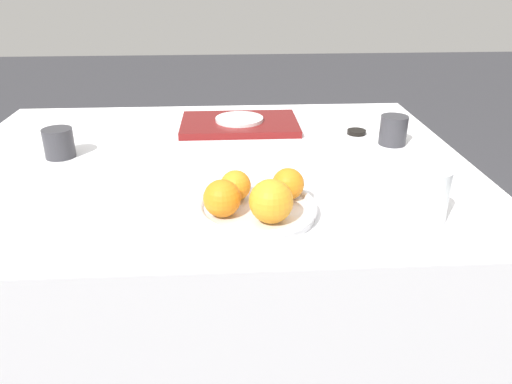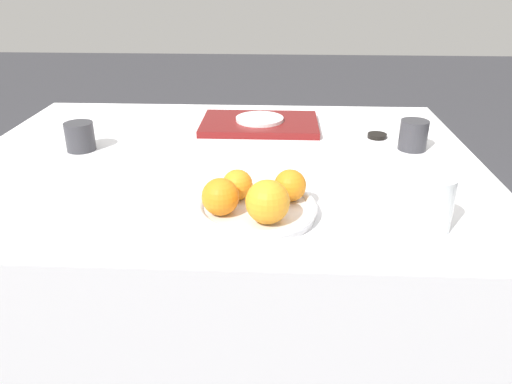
{
  "view_description": "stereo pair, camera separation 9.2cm",
  "coord_description": "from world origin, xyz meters",
  "px_view_note": "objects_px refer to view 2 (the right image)",
  "views": [
    {
      "loc": [
        0.05,
        -1.17,
        1.21
      ],
      "look_at": [
        0.1,
        -0.31,
        0.8
      ],
      "focal_mm": 35.0,
      "sensor_mm": 36.0,
      "label": 1
    },
    {
      "loc": [
        0.14,
        -1.17,
        1.21
      ],
      "look_at": [
        0.1,
        -0.31,
        0.8
      ],
      "focal_mm": 35.0,
      "sensor_mm": 36.0,
      "label": 2
    }
  ],
  "objects_px": {
    "fruit_platter": "(256,209)",
    "orange_3": "(268,202)",
    "orange_2": "(290,185)",
    "side_plate": "(260,119)",
    "cup_1": "(413,135)",
    "orange_0": "(220,197)",
    "cup_0": "(80,137)",
    "water_glass": "(433,203)",
    "soy_dish": "(377,136)",
    "serving_tray": "(260,124)",
    "orange_1": "(237,185)"
  },
  "relations": [
    {
      "from": "fruit_platter",
      "to": "orange_3",
      "type": "relative_size",
      "value": 2.94
    },
    {
      "from": "fruit_platter",
      "to": "water_glass",
      "type": "height_order",
      "value": "water_glass"
    },
    {
      "from": "water_glass",
      "to": "soy_dish",
      "type": "bearing_deg",
      "value": 90.65
    },
    {
      "from": "cup_0",
      "to": "water_glass",
      "type": "bearing_deg",
      "value": -25.79
    },
    {
      "from": "orange_2",
      "to": "cup_0",
      "type": "height_order",
      "value": "orange_2"
    },
    {
      "from": "serving_tray",
      "to": "cup_0",
      "type": "xyz_separation_m",
      "value": [
        -0.46,
        -0.22,
        0.03
      ]
    },
    {
      "from": "orange_1",
      "to": "serving_tray",
      "type": "height_order",
      "value": "orange_1"
    },
    {
      "from": "orange_2",
      "to": "serving_tray",
      "type": "distance_m",
      "value": 0.54
    },
    {
      "from": "orange_3",
      "to": "cup_0",
      "type": "relative_size",
      "value": 1.09
    },
    {
      "from": "orange_2",
      "to": "water_glass",
      "type": "bearing_deg",
      "value": -15.25
    },
    {
      "from": "orange_0",
      "to": "cup_1",
      "type": "xyz_separation_m",
      "value": [
        0.46,
        0.43,
        -0.02
      ]
    },
    {
      "from": "fruit_platter",
      "to": "orange_0",
      "type": "relative_size",
      "value": 3.37
    },
    {
      "from": "orange_1",
      "to": "side_plate",
      "type": "xyz_separation_m",
      "value": [
        0.02,
        0.53,
        -0.02
      ]
    },
    {
      "from": "water_glass",
      "to": "serving_tray",
      "type": "bearing_deg",
      "value": 119.3
    },
    {
      "from": "cup_1",
      "to": "orange_2",
      "type": "bearing_deg",
      "value": -132.15
    },
    {
      "from": "water_glass",
      "to": "side_plate",
      "type": "xyz_separation_m",
      "value": [
        -0.34,
        0.61,
        -0.03
      ]
    },
    {
      "from": "side_plate",
      "to": "cup_0",
      "type": "height_order",
      "value": "cup_0"
    },
    {
      "from": "serving_tray",
      "to": "cup_1",
      "type": "xyz_separation_m",
      "value": [
        0.41,
        -0.17,
        0.03
      ]
    },
    {
      "from": "orange_1",
      "to": "side_plate",
      "type": "relative_size",
      "value": 0.43
    },
    {
      "from": "fruit_platter",
      "to": "orange_1",
      "type": "height_order",
      "value": "orange_1"
    },
    {
      "from": "orange_3",
      "to": "side_plate",
      "type": "height_order",
      "value": "orange_3"
    },
    {
      "from": "orange_1",
      "to": "water_glass",
      "type": "distance_m",
      "value": 0.37
    },
    {
      "from": "orange_3",
      "to": "cup_0",
      "type": "height_order",
      "value": "orange_3"
    },
    {
      "from": "fruit_platter",
      "to": "serving_tray",
      "type": "xyz_separation_m",
      "value": [
        -0.02,
        0.57,
        -0.0
      ]
    },
    {
      "from": "serving_tray",
      "to": "cup_1",
      "type": "relative_size",
      "value": 4.39
    },
    {
      "from": "cup_0",
      "to": "cup_1",
      "type": "bearing_deg",
      "value": 3.0
    },
    {
      "from": "fruit_platter",
      "to": "water_glass",
      "type": "distance_m",
      "value": 0.33
    },
    {
      "from": "cup_1",
      "to": "soy_dish",
      "type": "distance_m",
      "value": 0.12
    },
    {
      "from": "water_glass",
      "to": "serving_tray",
      "type": "height_order",
      "value": "water_glass"
    },
    {
      "from": "serving_tray",
      "to": "fruit_platter",
      "type": "bearing_deg",
      "value": -88.39
    },
    {
      "from": "orange_1",
      "to": "orange_2",
      "type": "xyz_separation_m",
      "value": [
        0.1,
        -0.0,
        0.0
      ]
    },
    {
      "from": "cup_1",
      "to": "serving_tray",
      "type": "bearing_deg",
      "value": 156.99
    },
    {
      "from": "side_plate",
      "to": "orange_1",
      "type": "bearing_deg",
      "value": -92.41
    },
    {
      "from": "water_glass",
      "to": "cup_1",
      "type": "bearing_deg",
      "value": 80.91
    },
    {
      "from": "orange_3",
      "to": "serving_tray",
      "type": "xyz_separation_m",
      "value": [
        -0.04,
        0.63,
        -0.05
      ]
    },
    {
      "from": "soy_dish",
      "to": "orange_1",
      "type": "bearing_deg",
      "value": -128.39
    },
    {
      "from": "orange_3",
      "to": "water_glass",
      "type": "height_order",
      "value": "water_glass"
    },
    {
      "from": "orange_1",
      "to": "orange_2",
      "type": "bearing_deg",
      "value": -1.13
    },
    {
      "from": "side_plate",
      "to": "cup_1",
      "type": "distance_m",
      "value": 0.44
    },
    {
      "from": "fruit_platter",
      "to": "orange_3",
      "type": "distance_m",
      "value": 0.08
    },
    {
      "from": "orange_0",
      "to": "orange_2",
      "type": "xyz_separation_m",
      "value": [
        0.13,
        0.06,
        -0.0
      ]
    },
    {
      "from": "fruit_platter",
      "to": "orange_2",
      "type": "bearing_deg",
      "value": 26.01
    },
    {
      "from": "orange_1",
      "to": "soy_dish",
      "type": "distance_m",
      "value": 0.58
    },
    {
      "from": "soy_dish",
      "to": "fruit_platter",
      "type": "bearing_deg",
      "value": -123.3
    },
    {
      "from": "side_plate",
      "to": "cup_1",
      "type": "height_order",
      "value": "cup_1"
    },
    {
      "from": "side_plate",
      "to": "soy_dish",
      "type": "relative_size",
      "value": 2.64
    },
    {
      "from": "water_glass",
      "to": "cup_0",
      "type": "bearing_deg",
      "value": 154.21
    },
    {
      "from": "cup_1",
      "to": "orange_0",
      "type": "bearing_deg",
      "value": -137.04
    },
    {
      "from": "orange_2",
      "to": "side_plate",
      "type": "height_order",
      "value": "orange_2"
    },
    {
      "from": "fruit_platter",
      "to": "cup_0",
      "type": "relative_size",
      "value": 3.21
    }
  ]
}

